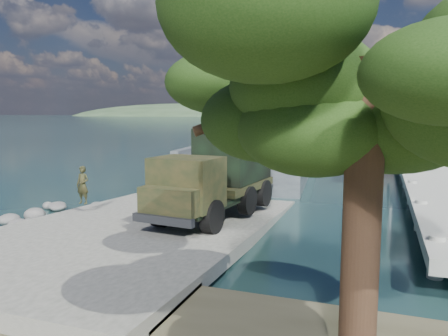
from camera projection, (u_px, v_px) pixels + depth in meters
ground at (151, 230)px, 19.67m from camera, size 1400.00×1400.00×0.00m
boat_ramp at (139, 230)px, 18.70m from camera, size 10.00×18.00×0.50m
shoreline_rocks at (49, 216)px, 22.22m from camera, size 3.20×5.60×0.90m
distant_headlands at (418, 117)px, 525.32m from camera, size 1000.00×240.00×48.00m
pier at (429, 162)px, 32.60m from camera, size 6.40×44.00×6.10m
landing_craft at (266, 160)px, 40.96m from camera, size 11.27×33.70×9.84m
military_truck at (220, 172)px, 20.30m from camera, size 3.60×8.90×4.02m
soldier at (83, 193)px, 20.98m from camera, size 0.68×0.46×1.83m
overhang_tree at (337, 73)px, 7.74m from camera, size 8.19×7.55×7.44m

